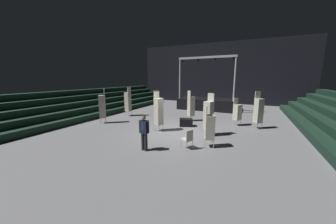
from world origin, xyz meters
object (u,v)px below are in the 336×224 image
Objects in this scene: chair_stack_rear_left at (237,112)px; loose_chair_near_man at (188,138)px; stage_riser at (207,103)px; chair_stack_rear_right at (159,111)px; man_with_tie at (144,130)px; chair_stack_mid_right at (191,106)px; chair_stack_mid_left at (259,110)px; chair_stack_front_left at (128,102)px; chair_stack_mid_centre at (209,127)px; chair_stack_front_right at (102,106)px; chair_stack_rear_centre at (208,115)px; equipment_road_case at (186,122)px.

chair_stack_rear_left reaches higher than loose_chair_near_man.
chair_stack_rear_right is at bearing -95.89° from stage_riser.
chair_stack_mid_right is (0.11, 6.60, 0.23)m from man_with_tie.
loose_chair_near_man is at bearing 20.41° from chair_stack_mid_left.
chair_stack_front_left is at bearing -41.40° from man_with_tie.
chair_stack_mid_left is (10.43, 0.29, -0.04)m from chair_stack_front_left.
chair_stack_mid_centre is at bearing -21.78° from loose_chair_near_man.
loose_chair_near_man is at bearing -33.25° from chair_stack_mid_right.
chair_stack_rear_right is (4.73, 0.01, 0.00)m from chair_stack_front_right.
chair_stack_front_left is 8.93m from loose_chair_near_man.
chair_stack_rear_centre is 2.75× the size of equipment_road_case.
chair_stack_mid_centre is at bearing -22.68° from chair_stack_mid_right.
chair_stack_rear_centre is at bearing -16.21° from chair_stack_mid_right.
man_with_tie is 3.27m from chair_stack_rear_right.
chair_stack_rear_right is (-4.44, -3.52, 0.29)m from chair_stack_rear_left.
chair_stack_rear_left is 2.08× the size of loose_chair_near_man.
chair_stack_mid_centre is at bearing -140.85° from man_with_tie.
chair_stack_mid_right is at bearing -36.30° from chair_stack_rear_centre.
chair_stack_front_right is at bearing -30.12° from chair_stack_rear_left.
loose_chair_near_man is at bearing -81.66° from stage_riser.
chair_stack_mid_centre is at bearing -54.28° from equipment_road_case.
chair_stack_front_left is at bearing -37.87° from chair_stack_mid_left.
chair_stack_front_left is at bearing 86.80° from loose_chair_near_man.
chair_stack_front_left is 1.03× the size of chair_stack_rear_centre.
equipment_road_case is (-4.52, -1.47, -0.97)m from chair_stack_mid_left.
loose_chair_near_man is (-0.41, -2.45, -0.70)m from chair_stack_rear_centre.
chair_stack_front_left is at bearing -40.71° from chair_stack_front_right.
man_with_tie is 0.69× the size of chair_stack_rear_centre.
chair_stack_front_right is 10.98m from chair_stack_mid_left.
chair_stack_front_right is at bearing -179.11° from chair_stack_front_left.
chair_stack_mid_left is 0.97× the size of chair_stack_rear_right.
chair_stack_rear_right is (-5.75, -3.25, 0.04)m from chair_stack_mid_left.
equipment_road_case is at bearing -21.43° from chair_stack_mid_left.
chair_stack_rear_right is at bearing -124.63° from equipment_road_case.
chair_stack_rear_right is (4.67, -2.96, 0.00)m from chair_stack_front_left.
chair_stack_rear_left reaches higher than man_with_tie.
equipment_road_case is at bearing -16.89° from chair_stack_rear_centre.
chair_stack_front_left is at bearing -141.24° from chair_stack_mid_centre.
chair_stack_mid_centre reaches higher than equipment_road_case.
chair_stack_mid_right is at bearing -50.42° from chair_stack_rear_left.
man_with_tie is at bearing -80.03° from chair_stack_mid_centre.
chair_stack_front_right is 7.81m from chair_stack_rear_centre.
man_with_tie is 7.52m from chair_stack_rear_left.
chair_stack_front_left is 6.10m from equipment_road_case.
chair_stack_rear_right is at bearing -12.77° from chair_stack_rear_left.
man_with_tie is 8.27m from chair_stack_front_left.
chair_stack_mid_centre is at bearing 25.05° from chair_stack_mid_left.
loose_chair_near_man is (-1.77, -5.59, -0.45)m from chair_stack_rear_left.
chair_stack_mid_left is at bearing -121.16° from man_with_tie.
stage_riser is at bearing 91.87° from equipment_road_case.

